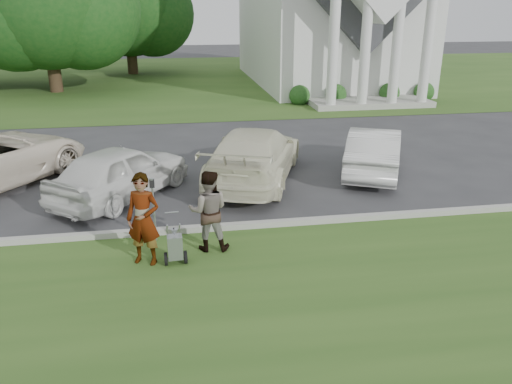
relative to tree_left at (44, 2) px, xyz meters
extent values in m
plane|color=#333335|center=(8.01, -21.99, -5.11)|extent=(120.00, 120.00, 0.00)
cube|color=#2D4F1B|center=(8.01, -24.99, -5.11)|extent=(80.00, 7.00, 0.01)
cube|color=#2D4F1B|center=(8.01, 5.01, -5.11)|extent=(80.00, 30.00, 0.01)
cube|color=#9E9E93|center=(8.01, -21.44, -5.04)|extent=(80.00, 0.18, 0.15)
cube|color=white|center=(17.01, 2.01, -1.61)|extent=(9.00, 16.00, 7.00)
cube|color=#9E9E93|center=(17.01, -7.19, -4.96)|extent=(6.20, 2.60, 0.30)
cylinder|color=white|center=(14.61, -8.19, -2.11)|extent=(0.50, 0.50, 6.00)
cylinder|color=white|center=(16.21, -8.19, -2.11)|extent=(0.50, 0.50, 6.00)
cylinder|color=white|center=(17.81, -8.19, -2.11)|extent=(0.50, 0.50, 6.00)
cylinder|color=white|center=(19.41, -8.19, -2.11)|extent=(0.50, 0.50, 6.00)
sphere|color=#1E4C19|center=(13.51, -6.29, -4.66)|extent=(1.10, 1.10, 1.10)
sphere|color=#1E4C19|center=(15.51, -6.29, -4.66)|extent=(1.10, 1.10, 1.10)
sphere|color=#1E4C19|center=(18.51, -6.29, -4.66)|extent=(1.10, 1.10, 1.10)
sphere|color=#1E4C19|center=(20.51, -6.29, -4.66)|extent=(1.10, 1.10, 1.10)
cylinder|color=#332316|center=(0.01, 0.01, -3.51)|extent=(0.76, 0.76, 3.20)
sphere|color=#154516|center=(1.90, 0.31, -0.44)|extent=(6.89, 6.89, 6.89)
sphere|color=#154516|center=(-1.67, -0.29, -0.23)|extent=(7.22, 7.22, 7.22)
cylinder|color=#332316|center=(4.01, 8.01, -3.61)|extent=(0.76, 0.76, 3.00)
sphere|color=#154516|center=(4.01, 8.01, -0.02)|extent=(7.60, 7.60, 7.60)
sphere|color=#154516|center=(5.72, 8.31, -0.78)|extent=(6.23, 6.23, 6.23)
sphere|color=#154516|center=(2.49, 7.71, -0.59)|extent=(6.54, 6.54, 6.54)
cylinder|color=black|center=(6.63, -22.91, -4.98)|extent=(0.08, 0.27, 0.27)
cylinder|color=black|center=(7.02, -22.89, -4.98)|extent=(0.08, 0.27, 0.27)
cylinder|color=#2D2D33|center=(6.82, -22.90, -4.98)|extent=(0.44, 0.05, 0.03)
cube|color=#94979C|center=(6.82, -22.90, -4.73)|extent=(0.30, 0.25, 0.49)
cone|color=#94979C|center=(6.82, -22.90, -4.41)|extent=(0.16, 0.16, 0.14)
cylinder|color=#2D2D33|center=(6.82, -22.90, -4.34)|extent=(0.04, 0.04, 0.05)
cylinder|color=#94979C|center=(6.68, -22.48, -4.51)|extent=(0.06, 0.65, 0.47)
cylinder|color=#94979C|center=(6.92, -22.46, -4.51)|extent=(0.06, 0.65, 0.47)
cylinder|color=#94979C|center=(6.78, -22.15, -4.29)|extent=(0.28, 0.04, 0.02)
imported|color=#999999|center=(6.24, -22.75, -4.17)|extent=(0.80, 0.67, 1.88)
imported|color=#999999|center=(7.54, -22.35, -4.24)|extent=(0.92, 0.76, 1.74)
cylinder|color=#94979C|center=(6.40, -21.75, -4.48)|extent=(0.05, 0.05, 1.26)
cube|color=#2D2D33|center=(6.40, -21.75, -3.77)|extent=(0.10, 0.07, 0.19)
cylinder|color=#94979C|center=(6.40, -21.75, -3.67)|extent=(0.09, 0.09, 0.03)
imported|color=white|center=(5.46, -18.89, -4.38)|extent=(3.95, 4.44, 1.45)
imported|color=#F2EFCE|center=(9.19, -18.04, -4.32)|extent=(3.95, 5.84, 1.57)
imported|color=silver|center=(12.93, -17.94, -4.40)|extent=(3.14, 4.52, 1.41)
camera|label=1|loc=(6.96, -31.91, -0.26)|focal=35.00mm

